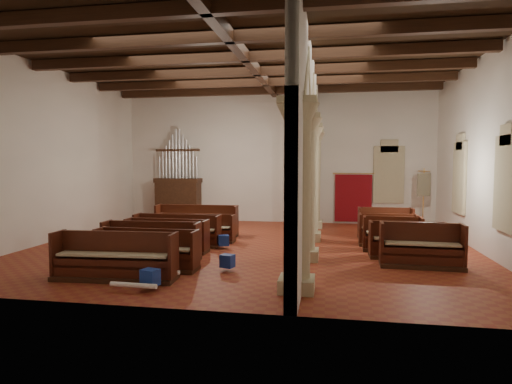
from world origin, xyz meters
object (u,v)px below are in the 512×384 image
object	(u,v)px
nave_pew_0	(115,264)
aisle_pew_0	(421,252)
pipe_organ	(178,192)
processional_banner	(423,212)
lectern	(194,211)

from	to	relation	value
nave_pew_0	aisle_pew_0	xyz separation A→B (m)	(7.31, 2.50, 0.02)
pipe_organ	processional_banner	bearing A→B (deg)	-8.70
pipe_organ	aisle_pew_0	size ratio (longest dim) A/B	2.07
pipe_organ	processional_banner	xyz separation A→B (m)	(10.55, -1.61, -0.56)
lectern	processional_banner	distance (m)	9.92
processional_banner	nave_pew_0	world-z (taller)	processional_banner
lectern	processional_banner	world-z (taller)	processional_banner
pipe_organ	nave_pew_0	xyz separation A→B (m)	(2.04, -9.83, -1.00)
pipe_organ	lectern	world-z (taller)	pipe_organ
lectern	processional_banner	xyz separation A→B (m)	(9.78, -1.60, 0.33)
lectern	nave_pew_0	world-z (taller)	lectern
pipe_organ	processional_banner	world-z (taller)	pipe_organ
lectern	nave_pew_0	bearing A→B (deg)	-59.74
nave_pew_0	lectern	bearing A→B (deg)	94.23
lectern	processional_banner	bearing A→B (deg)	13.57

